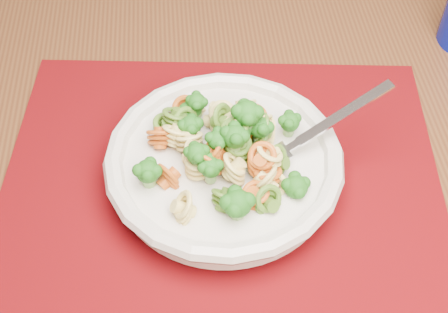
{
  "coord_description": "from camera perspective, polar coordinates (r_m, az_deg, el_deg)",
  "views": [
    {
      "loc": [
        -0.34,
        0.19,
        1.3
      ],
      "look_at": [
        -0.32,
        0.58,
        0.82
      ],
      "focal_mm": 50.0,
      "sensor_mm": 36.0,
      "label": 1
    }
  ],
  "objects": [
    {
      "name": "placemat",
      "position": [
        0.66,
        -0.2,
        -1.93
      ],
      "size": [
        0.49,
        0.39,
        0.0
      ],
      "primitive_type": "cube",
      "rotation": [
        0.0,
        0.0,
        -0.09
      ],
      "color": "#4E0403",
      "rests_on": "dining_table"
    },
    {
      "name": "dining_table",
      "position": [
        0.8,
        -0.97,
        -2.57
      ],
      "size": [
        1.36,
        0.89,
        0.78
      ],
      "rotation": [
        0.0,
        0.0,
        0.02
      ],
      "color": "#512F16",
      "rests_on": "ground"
    },
    {
      "name": "pasta_bowl",
      "position": [
        0.63,
        0.0,
        -0.66
      ],
      "size": [
        0.24,
        0.24,
        0.05
      ],
      "color": "beige",
      "rests_on": "placemat"
    },
    {
      "name": "pasta_broccoli_heap",
      "position": [
        0.62,
        0.0,
        0.36
      ],
      "size": [
        0.21,
        0.21,
        0.06
      ],
      "primitive_type": null,
      "color": "#DBBC6C",
      "rests_on": "pasta_bowl"
    },
    {
      "name": "fork",
      "position": [
        0.62,
        4.85,
        0.07
      ],
      "size": [
        0.18,
        0.09,
        0.08
      ],
      "primitive_type": null,
      "rotation": [
        0.0,
        -0.35,
        0.39
      ],
      "color": "silver",
      "rests_on": "pasta_bowl"
    }
  ]
}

